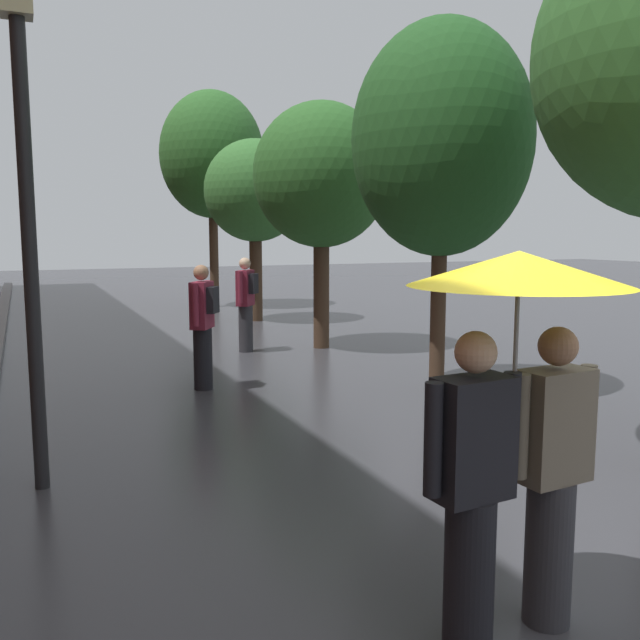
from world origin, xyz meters
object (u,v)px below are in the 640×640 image
Objects in this scene: street_tree_3 at (255,192)px; pedestrian_walking_far at (246,302)px; couple_under_umbrella at (516,384)px; street_tree_1 at (442,140)px; street_tree_2 at (321,176)px; pedestrian_walking_midground at (203,324)px; street_tree_4 at (212,155)px; street_lamp_post at (27,198)px.

street_tree_3 reaches higher than pedestrian_walking_far.
street_tree_1 is at bearing 60.09° from couple_under_umbrella.
pedestrian_walking_far is at bearing 109.97° from street_tree_1.
street_tree_2 is (-0.02, 3.84, -0.18)m from street_tree_1.
pedestrian_walking_midground is (-3.02, -6.72, -2.22)m from street_tree_3.
street_tree_4 is 3.60× the size of pedestrian_walking_far.
street_tree_3 is 2.55× the size of pedestrian_walking_midground.
street_tree_3 is 13.48m from couple_under_umbrella.
street_tree_4 is 14.37m from street_lamp_post.
pedestrian_walking_midground is at bearing -119.00° from pedestrian_walking_far.
pedestrian_walking_far is at bearing 81.12° from couple_under_umbrella.
couple_under_umbrella reaches higher than pedestrian_walking_far.
street_tree_1 is 2.38× the size of couple_under_umbrella.
couple_under_umbrella is (-2.85, -4.95, -1.98)m from street_tree_1.
street_lamp_post is (-5.05, -5.48, -0.75)m from street_tree_2.
street_tree_1 is 3.85m from street_tree_2.
pedestrian_walking_midground is at bearing -114.18° from street_tree_3.
street_tree_4 is at bearing 69.02° from street_lamp_post.
pedestrian_walking_midground is (2.17, 3.01, -1.52)m from street_lamp_post.
street_lamp_post reaches higher than pedestrian_walking_midground.
street_tree_1 reaches higher than pedestrian_walking_far.
pedestrian_walking_midground reaches higher than pedestrian_walking_far.
street_tree_2 is 7.49m from street_lamp_post.
street_tree_4 reaches higher than street_tree_1.
street_tree_3 is 2.13× the size of couple_under_umbrella.
street_tree_1 is at bearing 17.94° from street_lamp_post.
couple_under_umbrella is at bearing -119.91° from street_tree_1.
street_tree_2 is 2.64× the size of pedestrian_walking_far.
couple_under_umbrella is at bearing -99.81° from street_tree_4.
pedestrian_walking_far is at bearing 57.24° from street_lamp_post.
street_tree_2 reaches higher than street_tree_3.
street_tree_2 is 9.41m from couple_under_umbrella.
street_tree_3 is at bearing 77.21° from couple_under_umbrella.
pedestrian_walking_midground is (-2.90, 1.37, -2.45)m from street_tree_1.
pedestrian_walking_midground is at bearing 54.21° from street_lamp_post.
street_tree_3 reaches higher than street_lamp_post.
street_tree_2 is at bearing 72.18° from couple_under_umbrella.
street_lamp_post reaches higher than couple_under_umbrella.
street_tree_3 is at bearing 69.12° from pedestrian_walking_far.
street_tree_1 is 4.90m from pedestrian_walking_far.
street_lamp_post is at bearing -118.06° from street_tree_3.
street_tree_1 reaches higher than street_tree_2.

